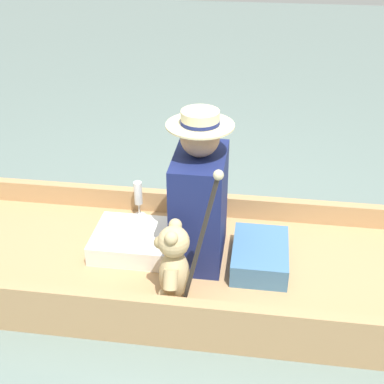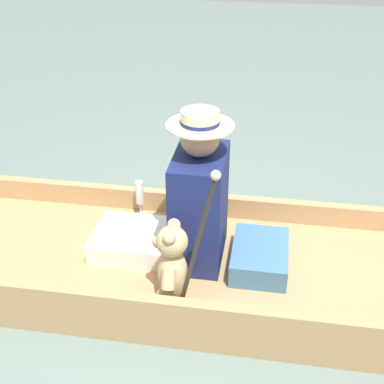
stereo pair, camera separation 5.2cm
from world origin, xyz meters
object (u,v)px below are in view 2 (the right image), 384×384
object	(u,v)px
walking_cane	(200,235)
wine_glass	(140,195)
seated_person	(186,206)
teddy_bear	(172,264)

from	to	relation	value
walking_cane	wine_glass	bearing A→B (deg)	31.11
seated_person	teddy_bear	size ratio (longest dim) A/B	2.02
seated_person	wine_glass	size ratio (longest dim) A/B	3.54
teddy_bear	seated_person	bearing A→B (deg)	-1.60
walking_cane	teddy_bear	bearing A→B (deg)	51.88
seated_person	walking_cane	xyz separation A→B (m)	(-0.46, -0.14, 0.15)
teddy_bear	walking_cane	bearing A→B (deg)	-128.12
seated_person	teddy_bear	bearing A→B (deg)	-174.17
teddy_bear	wine_glass	distance (m)	0.76
seated_person	teddy_bear	distance (m)	0.36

